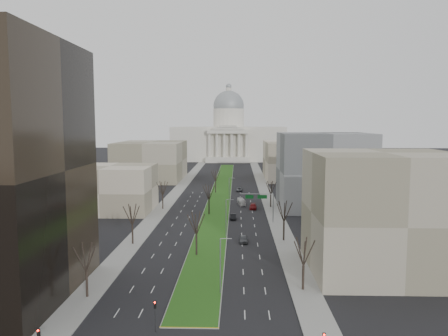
% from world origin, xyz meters
% --- Properties ---
extents(ground, '(600.00, 600.00, 0.00)m').
position_xyz_m(ground, '(0.00, 120.00, 0.00)').
color(ground, black).
rests_on(ground, ground).
extents(median, '(8.00, 222.03, 0.20)m').
position_xyz_m(median, '(0.00, 118.99, 0.10)').
color(median, '#999993').
rests_on(median, ground).
extents(sidewalk_left, '(5.00, 330.00, 0.15)m').
position_xyz_m(sidewalk_left, '(-17.50, 95.00, 0.07)').
color(sidewalk_left, gray).
rests_on(sidewalk_left, ground).
extents(sidewalk_right, '(5.00, 330.00, 0.15)m').
position_xyz_m(sidewalk_right, '(17.50, 95.00, 0.07)').
color(sidewalk_right, gray).
rests_on(sidewalk_right, ground).
extents(capitol, '(80.00, 46.00, 55.00)m').
position_xyz_m(capitol, '(0.00, 269.59, 16.31)').
color(capitol, beige).
rests_on(capitol, ground).
extents(building_beige_left, '(26.00, 22.00, 14.00)m').
position_xyz_m(building_beige_left, '(-33.00, 85.00, 7.00)').
color(building_beige_left, gray).
rests_on(building_beige_left, ground).
extents(building_tan_right, '(26.00, 24.00, 22.00)m').
position_xyz_m(building_tan_right, '(33.00, 32.00, 11.00)').
color(building_tan_right, gray).
rests_on(building_tan_right, ground).
extents(building_grey_right, '(28.00, 26.00, 24.00)m').
position_xyz_m(building_grey_right, '(34.00, 92.00, 12.00)').
color(building_grey_right, '#585B5D').
rests_on(building_grey_right, ground).
extents(building_far_left, '(30.00, 40.00, 18.00)m').
position_xyz_m(building_far_left, '(-35.00, 160.00, 9.00)').
color(building_far_left, gray).
rests_on(building_far_left, ground).
extents(building_far_right, '(30.00, 40.00, 18.00)m').
position_xyz_m(building_far_right, '(35.00, 165.00, 9.00)').
color(building_far_right, gray).
rests_on(building_far_right, ground).
extents(tree_left_near, '(5.10, 5.10, 9.18)m').
position_xyz_m(tree_left_near, '(-17.20, 18.00, 6.61)').
color(tree_left_near, black).
rests_on(tree_left_near, ground).
extents(tree_left_mid, '(5.40, 5.40, 9.72)m').
position_xyz_m(tree_left_mid, '(-17.20, 48.00, 7.00)').
color(tree_left_mid, black).
rests_on(tree_left_mid, ground).
extents(tree_left_far, '(5.28, 5.28, 9.50)m').
position_xyz_m(tree_left_far, '(-17.20, 88.00, 6.84)').
color(tree_left_far, black).
rests_on(tree_left_far, ground).
extents(tree_right_near, '(5.16, 5.16, 9.29)m').
position_xyz_m(tree_right_near, '(17.20, 22.00, 6.69)').
color(tree_right_near, black).
rests_on(tree_right_near, ground).
extents(tree_right_mid, '(5.52, 5.52, 9.94)m').
position_xyz_m(tree_right_mid, '(17.20, 52.00, 7.16)').
color(tree_right_mid, black).
rests_on(tree_right_mid, ground).
extents(tree_right_far, '(5.04, 5.04, 9.07)m').
position_xyz_m(tree_right_far, '(17.20, 92.00, 6.53)').
color(tree_right_far, black).
rests_on(tree_right_far, ground).
extents(tree_median_a, '(5.40, 5.40, 9.72)m').
position_xyz_m(tree_median_a, '(-2.00, 40.00, 7.00)').
color(tree_median_a, black).
rests_on(tree_median_a, ground).
extents(tree_median_b, '(5.40, 5.40, 9.72)m').
position_xyz_m(tree_median_b, '(-2.00, 80.00, 7.00)').
color(tree_median_b, black).
rests_on(tree_median_b, ground).
extents(tree_median_c, '(5.40, 5.40, 9.72)m').
position_xyz_m(tree_median_c, '(-2.00, 120.00, 7.00)').
color(tree_median_c, black).
rests_on(tree_median_c, ground).
extents(streetlamp_median_a, '(1.90, 0.20, 9.16)m').
position_xyz_m(streetlamp_median_a, '(3.76, 20.00, 4.81)').
color(streetlamp_median_a, gray).
rests_on(streetlamp_median_a, ground).
extents(streetlamp_median_b, '(1.90, 0.20, 9.16)m').
position_xyz_m(streetlamp_median_b, '(3.76, 55.00, 4.81)').
color(streetlamp_median_b, gray).
rests_on(streetlamp_median_b, ground).
extents(streetlamp_median_c, '(1.90, 0.20, 9.16)m').
position_xyz_m(streetlamp_median_c, '(3.76, 95.00, 4.81)').
color(streetlamp_median_c, gray).
rests_on(streetlamp_median_c, ground).
extents(traffic_signal_median, '(0.32, 0.41, 4.30)m').
position_xyz_m(traffic_signal_median, '(-4.30, 6.93, 2.79)').
color(traffic_signal_median, '#2D2D30').
rests_on(traffic_signal_median, ground).
extents(mast_arm_signs, '(9.12, 0.24, 8.09)m').
position_xyz_m(mast_arm_signs, '(13.49, 70.03, 6.11)').
color(mast_arm_signs, gray).
rests_on(mast_arm_signs, ground).
extents(car_grey_near, '(1.89, 4.61, 1.57)m').
position_xyz_m(car_grey_near, '(7.84, 50.28, 0.78)').
color(car_grey_near, '#515359').
rests_on(car_grey_near, ground).
extents(car_black, '(1.71, 4.60, 1.50)m').
position_xyz_m(car_black, '(5.20, 74.04, 0.75)').
color(car_black, black).
rests_on(car_black, ground).
extents(car_red, '(2.56, 5.55, 1.57)m').
position_xyz_m(car_red, '(11.39, 88.99, 0.79)').
color(car_red, maroon).
rests_on(car_red, ground).
extents(car_grey_far, '(2.68, 5.25, 1.42)m').
position_xyz_m(car_grey_far, '(7.26, 124.44, 0.71)').
color(car_grey_far, '#575A60').
rests_on(car_grey_far, ground).
extents(box_van, '(2.74, 7.55, 2.06)m').
position_xyz_m(box_van, '(7.80, 95.83, 1.03)').
color(box_van, white).
rests_on(box_van, ground).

